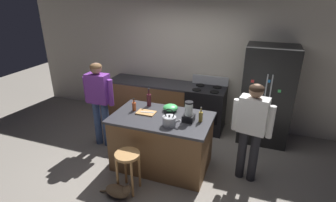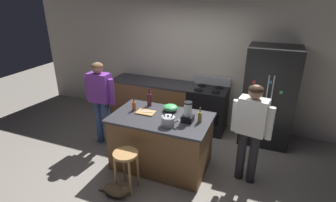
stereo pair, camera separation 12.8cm
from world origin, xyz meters
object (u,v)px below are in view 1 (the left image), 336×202
(bottle_vinegar, at_px, (201,116))
(chef_knife, at_px, (147,112))
(person_by_sink_right, at_px, (252,124))
(cat, at_px, (118,191))
(mixing_bowl, at_px, (170,108))
(tea_kettle, at_px, (169,121))
(bottle_cooking_sauce, at_px, (134,106))
(cutting_board, at_px, (146,113))
(kitchen_island, at_px, (162,142))
(blender_appliance, at_px, (189,113))
(person_by_island_left, at_px, (99,97))
(refrigerator, at_px, (267,95))
(stove_range, at_px, (206,109))
(bottle_wine, at_px, (149,100))
(bar_stool, at_px, (128,162))

(bottle_vinegar, relative_size, chef_knife, 1.07)
(person_by_sink_right, xyz_separation_m, cat, (-1.67, -1.07, -0.84))
(mixing_bowl, bearing_deg, tea_kettle, -72.21)
(bottle_cooking_sauce, xyz_separation_m, cutting_board, (0.23, -0.03, -0.07))
(kitchen_island, height_order, blender_appliance, blender_appliance)
(person_by_island_left, distance_m, bottle_cooking_sauce, 0.82)
(refrigerator, height_order, bottle_vinegar, refrigerator)
(stove_range, relative_size, bottle_wine, 3.46)
(bottle_wine, distance_m, tea_kettle, 0.79)
(cat, relative_size, blender_appliance, 1.63)
(cat, bearing_deg, cutting_board, 88.25)
(cat, bearing_deg, bottle_cooking_sauce, 101.38)
(chef_knife, bearing_deg, person_by_island_left, 156.32)
(refrigerator, bearing_deg, stove_range, 178.76)
(kitchen_island, relative_size, stove_range, 1.44)
(stove_range, relative_size, tea_kettle, 3.97)
(kitchen_island, xyz_separation_m, tea_kettle, (0.22, -0.23, 0.53))
(kitchen_island, xyz_separation_m, stove_range, (0.40, 1.52, 0.01))
(bottle_cooking_sauce, bearing_deg, bar_stool, -70.99)
(kitchen_island, height_order, bottle_vinegar, bottle_vinegar)
(blender_appliance, distance_m, mixing_bowl, 0.47)
(cat, relative_size, bottle_wine, 1.64)
(bottle_cooking_sauce, bearing_deg, kitchen_island, -7.05)
(kitchen_island, relative_size, cutting_board, 5.25)
(refrigerator, xyz_separation_m, cutting_board, (-1.82, -1.47, -0.01))
(stove_range, relative_size, mixing_bowl, 4.49)
(kitchen_island, bearing_deg, cat, -108.53)
(chef_knife, bearing_deg, person_by_sink_right, -8.26)
(bottle_cooking_sauce, distance_m, cutting_board, 0.24)
(person_by_island_left, relative_size, cutting_board, 5.36)
(bottle_cooking_sauce, bearing_deg, refrigerator, 35.03)
(tea_kettle, bearing_deg, mixing_bowl, 107.79)
(bar_stool, bearing_deg, bottle_wine, 96.43)
(person_by_sink_right, height_order, chef_knife, person_by_sink_right)
(cutting_board, bearing_deg, bottle_cooking_sauce, 172.59)
(blender_appliance, xyz_separation_m, cutting_board, (-0.72, 0.04, -0.12))
(bottle_vinegar, relative_size, tea_kettle, 0.86)
(cat, distance_m, bottle_wine, 1.55)
(mixing_bowl, bearing_deg, bar_stool, -106.72)
(refrigerator, xyz_separation_m, person_by_island_left, (-2.85, -1.25, 0.04))
(stove_range, bearing_deg, bottle_cooking_sauce, -121.87)
(chef_knife, bearing_deg, refrigerator, 26.94)
(refrigerator, xyz_separation_m, cat, (-1.85, -2.42, -0.82))
(stove_range, height_order, bottle_cooking_sauce, bottle_cooking_sauce)
(person_by_sink_right, bearing_deg, stove_range, 124.70)
(refrigerator, height_order, person_by_island_left, refrigerator)
(blender_appliance, bearing_deg, bottle_cooking_sauce, 175.92)
(tea_kettle, bearing_deg, stove_range, 83.99)
(person_by_island_left, bearing_deg, chef_knife, -11.47)
(cat, bearing_deg, bottle_vinegar, 46.47)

